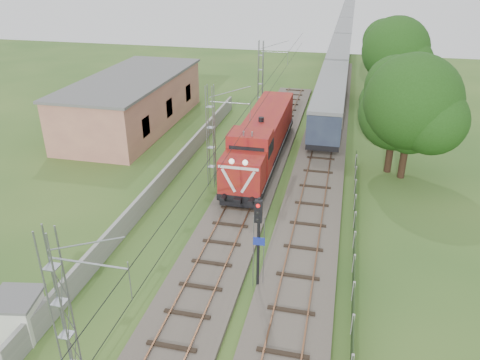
% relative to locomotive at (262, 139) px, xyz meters
% --- Properties ---
extents(ground, '(140.00, 140.00, 0.00)m').
position_rel_locomotive_xyz_m(ground, '(0.00, -17.02, -2.33)').
color(ground, '#2B521F').
rests_on(ground, ground).
extents(track_main, '(4.20, 70.00, 0.45)m').
position_rel_locomotive_xyz_m(track_main, '(0.00, -10.02, -2.14)').
color(track_main, '#6B6054').
rests_on(track_main, ground).
extents(track_side, '(4.20, 80.00, 0.45)m').
position_rel_locomotive_xyz_m(track_side, '(5.00, 2.98, -2.14)').
color(track_side, '#6B6054').
rests_on(track_side, ground).
extents(catenary, '(3.31, 70.00, 8.00)m').
position_rel_locomotive_xyz_m(catenary, '(-2.95, -5.02, 1.72)').
color(catenary, gray).
rests_on(catenary, ground).
extents(boundary_wall, '(0.25, 40.00, 1.50)m').
position_rel_locomotive_xyz_m(boundary_wall, '(-6.50, -5.02, -1.58)').
color(boundary_wall, '#9E9E99').
rests_on(boundary_wall, ground).
extents(station_building, '(8.40, 20.40, 5.22)m').
position_rel_locomotive_xyz_m(station_building, '(-15.00, 6.98, 0.31)').
color(station_building, tan).
rests_on(station_building, ground).
extents(fence, '(0.12, 32.00, 1.20)m').
position_rel_locomotive_xyz_m(fence, '(8.00, -14.02, -1.73)').
color(fence, black).
rests_on(fence, ground).
extents(locomotive, '(3.14, 17.94, 4.55)m').
position_rel_locomotive_xyz_m(locomotive, '(0.00, 0.00, 0.00)').
color(locomotive, black).
rests_on(locomotive, ground).
extents(coach_rake, '(3.10, 115.99, 3.59)m').
position_rel_locomotive_xyz_m(coach_rake, '(5.00, 60.45, 0.24)').
color(coach_rake, black).
rests_on(coach_rake, ground).
extents(signal_post, '(0.62, 0.48, 5.57)m').
position_rel_locomotive_xyz_m(signal_post, '(2.94, -16.77, 1.50)').
color(signal_post, black).
rests_on(signal_post, ground).
extents(relay_hut, '(2.48, 2.48, 2.19)m').
position_rel_locomotive_xyz_m(relay_hut, '(-7.40, -22.55, -1.22)').
color(relay_hut, silver).
rests_on(relay_hut, ground).
extents(tree_a, '(6.15, 5.85, 7.97)m').
position_rel_locomotive_xyz_m(tree_a, '(10.69, 0.80, 2.64)').
color(tree_a, '#372216').
rests_on(tree_a, ground).
extents(tree_b, '(7.74, 7.38, 10.04)m').
position_rel_locomotive_xyz_m(tree_b, '(11.72, -0.17, 3.94)').
color(tree_b, '#372216').
rests_on(tree_b, ground).
extents(tree_c, '(8.00, 7.62, 10.38)m').
position_rel_locomotive_xyz_m(tree_c, '(11.77, 20.58, 4.15)').
color(tree_c, '#372216').
rests_on(tree_c, ground).
extents(tree_d, '(7.16, 6.82, 9.28)m').
position_rel_locomotive_xyz_m(tree_d, '(12.24, 23.34, 3.47)').
color(tree_d, '#372216').
rests_on(tree_d, ground).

